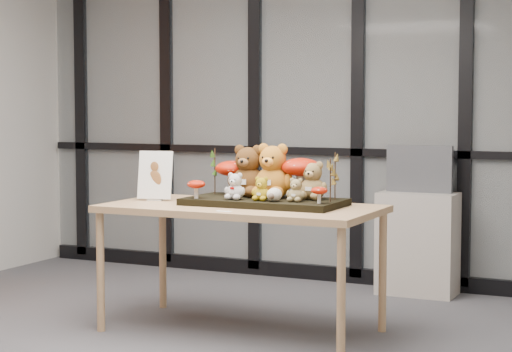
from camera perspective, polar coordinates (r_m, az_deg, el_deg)
The scene contains 25 objects.
floor at distance 5.51m, azimuth -6.94°, elevation -10.66°, with size 5.00×5.00×0.00m, color #525257.
room_shell at distance 5.32m, azimuth -7.11°, elevation 7.07°, with size 5.00×5.00×5.00m.
glass_partition at distance 7.52m, azimuth 3.04°, elevation 4.34°, with size 4.90×0.06×2.78m.
display_table at distance 5.80m, azimuth -0.91°, elevation -2.46°, with size 1.71×0.86×0.80m.
diorama_tray at distance 5.79m, azimuth 0.51°, elevation -1.61°, with size 0.98×0.49×0.04m, color black.
bear_pooh_yellow at distance 5.83m, azimuth 1.05°, elevation 0.50°, with size 0.29×0.26×0.38m, color #B96E1C, non-canonical shape.
bear_brown_medium at distance 5.91m, azimuth -0.48°, elevation 0.49°, with size 0.28×0.25×0.36m, color #4F2E11, non-canonical shape.
bear_tan_back at distance 5.73m, azimuth 3.50°, elevation -0.15°, with size 0.20×0.18×0.26m, color olive, non-canonical shape.
bear_small_yellow at distance 5.65m, azimuth 0.35°, elevation -0.71°, with size 0.12×0.11×0.16m, color #A88811, non-canonical shape.
bear_white_bow at distance 5.72m, azimuth -1.28°, elevation -0.54°, with size 0.14×0.13×0.18m, color beige, non-canonical shape.
bear_beige_small at distance 5.60m, azimuth 2.49°, elevation -0.79°, with size 0.12×0.11×0.16m, color #917E4C, non-canonical shape.
plush_cream_hedgehog at distance 5.61m, azimuth 1.14°, elevation -1.11°, with size 0.07×0.06×0.09m, color silver, non-canonical shape.
mushroom_back_left at distance 6.03m, azimuth -1.49°, elevation 0.00°, with size 0.22×0.22×0.24m, color #A21605, non-canonical shape.
mushroom_back_right at distance 5.81m, azimuth 2.77°, elevation 0.00°, with size 0.25×0.25×0.28m, color #A21605, non-canonical shape.
mushroom_front_left at distance 5.80m, azimuth -3.70°, elevation -0.76°, with size 0.11×0.11×0.13m, color #A21605, non-canonical shape.
mushroom_front_right at distance 5.51m, azimuth 3.91°, elevation -1.13°, with size 0.10×0.10×0.11m, color #A21605, non-canonical shape.
sprig_green_far_left at distance 6.07m, azimuth -2.55°, elevation 0.30°, with size 0.05×0.05×0.30m, color #12380C, non-canonical shape.
sprig_green_mid_left at distance 6.05m, azimuth -0.98°, elevation 0.07°, with size 0.05×0.05×0.25m, color #12380C, non-canonical shape.
sprig_dry_far_right at distance 5.71m, azimuth 4.89°, elevation -0.02°, with size 0.05×0.05×0.29m, color brown, non-canonical shape.
sprig_dry_mid_right at distance 5.58m, azimuth 4.60°, elevation -0.28°, with size 0.05×0.05×0.26m, color brown, non-canonical shape.
sprig_green_centre at distance 5.98m, azimuth 0.69°, elevation -0.04°, with size 0.05×0.05×0.24m, color #12380C, non-canonical shape.
sign_holder at distance 6.10m, azimuth -6.23°, elevation -0.07°, with size 0.24×0.12×0.32m.
label_card at distance 5.46m, azimuth -1.99°, elevation -2.19°, with size 0.10×0.03×0.00m, color white.
cabinet at distance 7.08m, azimuth 9.93°, elevation -4.11°, with size 0.58×0.34×0.77m, color #A39B91.
monitor at distance 7.04m, azimuth 10.03°, elevation 0.43°, with size 0.50×0.05×0.35m.
Camera 1 is at (2.84, -4.50, 1.44)m, focal length 65.00 mm.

